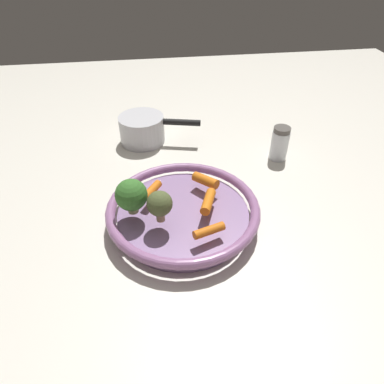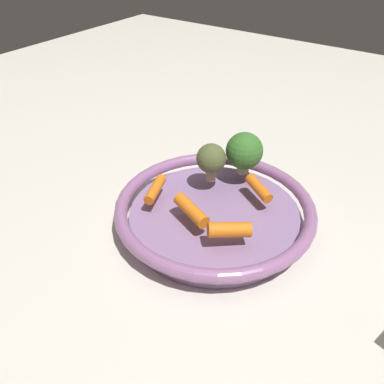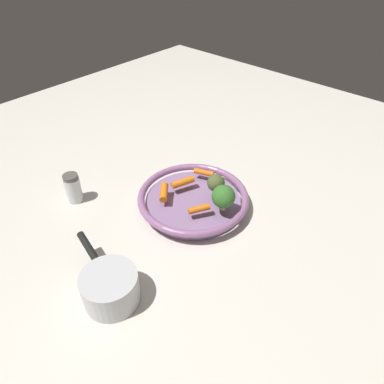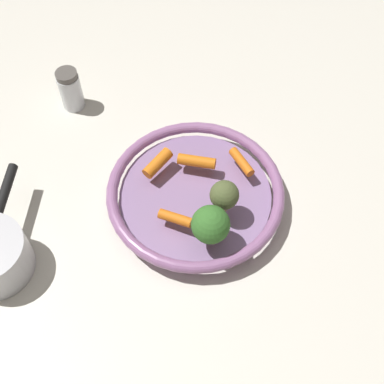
% 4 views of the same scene
% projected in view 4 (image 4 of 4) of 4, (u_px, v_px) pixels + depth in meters
% --- Properties ---
extents(ground_plane, '(2.05, 2.05, 0.00)m').
position_uv_depth(ground_plane, '(195.00, 203.00, 0.88)').
color(ground_plane, silver).
extents(serving_bowl, '(0.30, 0.30, 0.05)m').
position_uv_depth(serving_bowl, '(195.00, 195.00, 0.86)').
color(serving_bowl, '#8E709E').
rests_on(serving_bowl, ground_plane).
extents(baby_carrot_near_rim, '(0.05, 0.06, 0.03)m').
position_uv_depth(baby_carrot_near_rim, '(158.00, 163.00, 0.85)').
color(baby_carrot_near_rim, orange).
rests_on(baby_carrot_near_rim, serving_bowl).
extents(baby_carrot_right, '(0.04, 0.06, 0.02)m').
position_uv_depth(baby_carrot_right, '(175.00, 218.00, 0.80)').
color(baby_carrot_right, orange).
rests_on(baby_carrot_right, serving_bowl).
extents(baby_carrot_center, '(0.04, 0.07, 0.02)m').
position_uv_depth(baby_carrot_center, '(197.00, 161.00, 0.86)').
color(baby_carrot_center, orange).
rests_on(baby_carrot_center, serving_bowl).
extents(baby_carrot_back, '(0.06, 0.03, 0.02)m').
position_uv_depth(baby_carrot_back, '(242.00, 162.00, 0.86)').
color(baby_carrot_back, orange).
rests_on(baby_carrot_back, serving_bowl).
extents(broccoli_floret_edge, '(0.06, 0.06, 0.07)m').
position_uv_depth(broccoli_floret_edge, '(211.00, 225.00, 0.76)').
color(broccoli_floret_edge, '#9BA566').
rests_on(broccoli_floret_edge, serving_bowl).
extents(broccoli_floret_small, '(0.05, 0.05, 0.06)m').
position_uv_depth(broccoli_floret_small, '(224.00, 195.00, 0.79)').
color(broccoli_floret_small, tan).
rests_on(broccoli_floret_small, serving_bowl).
extents(salt_shaker, '(0.04, 0.04, 0.09)m').
position_uv_depth(salt_shaker, '(70.00, 90.00, 0.97)').
color(salt_shaker, silver).
rests_on(salt_shaker, ground_plane).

